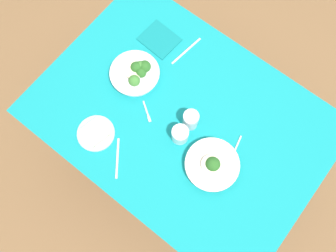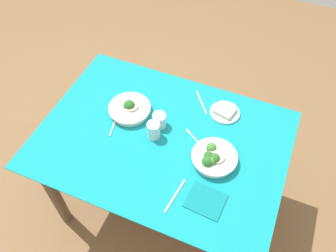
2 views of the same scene
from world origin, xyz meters
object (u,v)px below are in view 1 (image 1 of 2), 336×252
broccoli_bowl_near (136,73)px  water_glass_center (180,135)px  broccoli_bowl_far (212,165)px  fork_by_far_bowl (147,112)px  water_glass_side (191,119)px  fork_by_near_bowl (236,147)px  napkin_folded_upper (159,39)px  table_knife_left (117,158)px  bread_side_plate (96,133)px  table_knife_right (186,51)px

broccoli_bowl_near → water_glass_center: bearing=162.1°
broccoli_bowl_far → fork_by_far_bowl: (0.39, -0.02, -0.03)m
broccoli_bowl_far → water_glass_center: 0.20m
water_glass_side → fork_by_near_bowl: (-0.24, -0.04, -0.05)m
fork_by_near_bowl → napkin_folded_upper: size_ratio=0.59×
water_glass_center → napkin_folded_upper: water_glass_center is taller
water_glass_center → water_glass_side: water_glass_side is taller
table_knife_left → fork_by_far_bowl: bearing=150.1°
broccoli_bowl_near → bread_side_plate: broccoli_bowl_near is taller
napkin_folded_upper → broccoli_bowl_far: bearing=148.4°
fork_by_near_bowl → fork_by_far_bowl: bearing=-86.9°
broccoli_bowl_far → fork_by_near_bowl: (-0.04, -0.14, -0.03)m
bread_side_plate → table_knife_left: size_ratio=0.94×
broccoli_bowl_near → fork_by_far_bowl: 0.20m
fork_by_near_bowl → table_knife_right: 0.55m
table_knife_left → water_glass_center: bearing=110.2°
water_glass_side → napkin_folded_upper: 0.47m
water_glass_side → broccoli_bowl_near: bearing=-4.5°
napkin_folded_upper → fork_by_near_bowl: bearing=160.7°
water_glass_side → table_knife_left: water_glass_side is taller
bread_side_plate → broccoli_bowl_near: bearing=-83.5°
broccoli_bowl_far → table_knife_right: (0.45, -0.40, -0.03)m
broccoli_bowl_far → napkin_folded_upper: broccoli_bowl_far is taller
table_knife_right → fork_by_far_bowl: bearing=-164.7°
water_glass_center → fork_by_far_bowl: (0.20, -0.00, -0.04)m
fork_by_near_bowl → napkin_folded_upper: 0.67m
fork_by_far_bowl → napkin_folded_upper: (0.20, -0.34, 0.00)m
broccoli_bowl_near → table_knife_right: 0.29m
broccoli_bowl_near → bread_side_plate: 0.35m
broccoli_bowl_far → napkin_folded_upper: 0.70m
water_glass_side → fork_by_near_bowl: size_ratio=0.99×
bread_side_plate → water_glass_side: (-0.31, -0.32, 0.04)m
fork_by_far_bowl → broccoli_bowl_far: bearing=30.6°
water_glass_side → table_knife_right: bearing=-49.7°
water_glass_center → water_glass_side: 0.09m
broccoli_bowl_near → fork_by_near_bowl: size_ratio=2.28×
broccoli_bowl_near → broccoli_bowl_far: bearing=166.2°
fork_by_near_bowl → napkin_folded_upper: (0.63, -0.22, 0.00)m
bread_side_plate → fork_by_near_bowl: bread_side_plate is taller
broccoli_bowl_far → water_glass_side: size_ratio=2.35×
broccoli_bowl_far → fork_by_far_bowl: size_ratio=2.52×
bread_side_plate → table_knife_right: size_ratio=0.87×
table_knife_right → broccoli_bowl_near: bearing=164.9°
table_knife_left → broccoli_bowl_far: bearing=85.9°
bread_side_plate → napkin_folded_upper: (0.08, -0.57, -0.01)m
water_glass_side → table_knife_right: water_glass_side is taller
table_knife_left → broccoli_bowl_near: bearing=170.2°
napkin_folded_upper → table_knife_right: bearing=-167.7°
broccoli_bowl_far → water_glass_center: broccoli_bowl_far is taller
broccoli_bowl_near → fork_by_near_bowl: broccoli_bowl_near is taller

